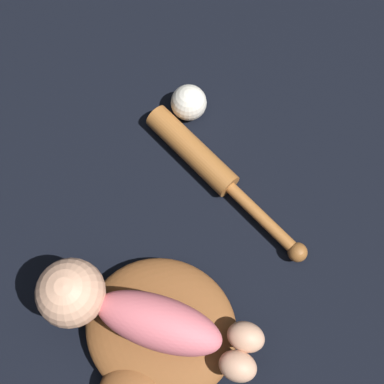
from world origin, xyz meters
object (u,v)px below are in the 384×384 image
(baseball_bat, at_px, (208,166))
(baseball, at_px, (189,103))
(baseball_glove, at_px, (157,339))
(baby_figure, at_px, (128,312))

(baseball_bat, xyz_separation_m, baseball, (0.07, -0.13, 0.01))
(baseball_glove, bearing_deg, baby_figure, -25.08)
(baby_figure, relative_size, baseball, 5.15)
(baby_figure, relative_size, baseball_bat, 1.04)
(baseball_glove, bearing_deg, baseball, -82.87)
(baby_figure, bearing_deg, baseball_bat, -100.70)
(baseball_glove, height_order, baseball, baseball)
(baseball_glove, relative_size, baseball, 4.36)
(baseball_glove, xyz_separation_m, baseball_bat, (-0.01, -0.36, -0.01))
(baby_figure, distance_m, baseball_bat, 0.36)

